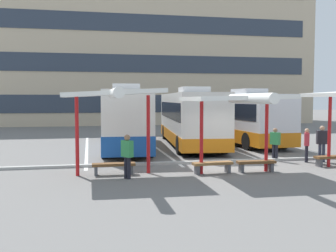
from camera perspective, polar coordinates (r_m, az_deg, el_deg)
The scene contains 20 objects.
ground_plane at distance 17.47m, azimuth 8.85°, elevation -5.71°, with size 160.00×160.00×0.00m, color slate.
terminal_building at distance 50.94m, azimuth -4.57°, elevation 10.46°, with size 40.83×14.40×20.19m.
coach_bus_0 at distance 23.82m, azimuth -6.15°, elevation 1.02°, with size 3.28×12.06×3.73m.
coach_bus_1 at distance 24.83m, azimuth 3.18°, elevation 1.08°, with size 3.67×11.53×3.61m.
coach_bus_2 at distance 26.47m, azimuth 10.28°, elevation 1.09°, with size 3.15×10.32×3.53m.
lane_stripe_0 at distance 23.40m, azimuth -11.62°, elevation -3.29°, with size 0.16×14.00×0.01m, color white.
lane_stripe_1 at distance 23.73m, azimuth -1.72°, elevation -3.11°, with size 0.16×14.00×0.01m, color white.
lane_stripe_2 at distance 24.73m, azimuth 7.64°, elevation -2.86°, with size 0.16×14.00×0.01m, color white.
lane_stripe_3 at distance 26.33m, azimuth 16.07°, elevation -2.56°, with size 0.16×14.00×0.01m, color white.
waiting_shelter_0 at distance 14.98m, azimuth -7.87°, elevation 4.40°, with size 3.71×4.61×3.30m.
bench_0 at distance 15.39m, azimuth -7.83°, elevation -5.74°, with size 1.65×0.43×0.45m.
waiting_shelter_1 at distance 15.44m, azimuth 9.99°, elevation 3.76°, with size 3.70×5.04×3.10m.
bench_1 at distance 15.60m, azimuth 6.44°, elevation -5.60°, with size 1.62×0.57×0.45m.
bench_2 at distance 16.20m, azimuth 12.58°, elevation -5.32°, with size 1.55×0.45×0.45m.
bench_3 at distance 18.73m, azimuth 23.02°, elevation -4.27°, with size 2.00×0.56×0.45m.
platform_kerb at distance 18.31m, azimuth 7.86°, elevation -5.06°, with size 44.00×0.24×0.12m, color #ADADA8.
waiting_passenger_0 at distance 14.48m, azimuth -5.89°, elevation -3.95°, with size 0.44×0.51×1.62m.
waiting_passenger_1 at distance 19.29m, azimuth 15.17°, elevation -2.26°, with size 0.43×0.49×1.54m.
waiting_passenger_2 at distance 19.60m, azimuth 21.30°, elevation -2.03°, with size 0.52×0.34×1.67m.
waiting_passenger_3 at distance 19.26m, azimuth 19.34°, elevation -2.32°, with size 0.41×0.50×1.56m.
Camera 1 is at (-5.96, -16.16, 2.91)m, focal length 42.33 mm.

